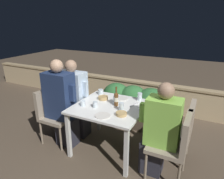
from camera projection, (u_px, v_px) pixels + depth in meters
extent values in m
plane|color=brown|center=(110.00, 148.00, 3.04)|extent=(16.00, 16.00, 0.00)
cube|color=tan|center=(145.00, 96.00, 4.37)|extent=(9.00, 0.14, 0.56)
cube|color=tan|center=(145.00, 83.00, 4.27)|extent=(9.00, 0.18, 0.04)
cube|color=white|center=(110.00, 107.00, 2.81)|extent=(0.96, 0.93, 0.03)
cube|color=silver|center=(69.00, 136.00, 2.76)|extent=(0.05, 0.05, 0.68)
cube|color=silver|center=(126.00, 153.00, 2.40)|extent=(0.05, 0.05, 0.68)
cube|color=silver|center=(99.00, 112.00, 3.46)|extent=(0.05, 0.05, 0.68)
cube|color=silver|center=(147.00, 123.00, 3.10)|extent=(0.05, 0.05, 0.68)
cube|color=brown|center=(132.00, 118.00, 3.68)|extent=(1.19, 0.36, 0.28)
ellipsoid|color=#2D6633|center=(117.00, 96.00, 3.70)|extent=(0.54, 0.47, 0.51)
ellipsoid|color=#2D6633|center=(133.00, 99.00, 3.56)|extent=(0.54, 0.47, 0.51)
ellipsoid|color=#2D6633|center=(151.00, 103.00, 3.42)|extent=(0.54, 0.47, 0.51)
cube|color=gray|center=(58.00, 117.00, 3.10)|extent=(0.44, 0.44, 0.05)
cube|color=gray|center=(47.00, 101.00, 3.11)|extent=(0.06, 0.44, 0.42)
cylinder|color=#7F705B|center=(41.00, 133.00, 3.09)|extent=(0.03, 0.03, 0.39)
cylinder|color=#7F705B|center=(61.00, 139.00, 2.93)|extent=(0.03, 0.03, 0.39)
cylinder|color=#7F705B|center=(58.00, 122.00, 3.42)|extent=(0.03, 0.03, 0.39)
cylinder|color=#7F705B|center=(76.00, 127.00, 3.26)|extent=(0.03, 0.03, 0.39)
cube|color=#282833|center=(68.00, 131.00, 3.10)|extent=(0.30, 0.23, 0.44)
cube|color=navy|center=(59.00, 96.00, 2.95)|extent=(0.42, 0.26, 0.70)
cube|color=navy|center=(73.00, 93.00, 2.82)|extent=(0.07, 0.07, 0.24)
sphere|color=tan|center=(56.00, 66.00, 2.80)|extent=(0.19, 0.19, 0.19)
cube|color=gray|center=(71.00, 110.00, 3.36)|extent=(0.44, 0.44, 0.05)
cube|color=gray|center=(60.00, 95.00, 3.36)|extent=(0.06, 0.44, 0.42)
cylinder|color=#7F705B|center=(55.00, 124.00, 3.35)|extent=(0.03, 0.03, 0.39)
cylinder|color=#7F705B|center=(74.00, 129.00, 3.19)|extent=(0.03, 0.03, 0.39)
cylinder|color=#7F705B|center=(69.00, 115.00, 3.68)|extent=(0.03, 0.03, 0.39)
cylinder|color=#7F705B|center=(87.00, 119.00, 3.52)|extent=(0.03, 0.03, 0.39)
cube|color=#282833|center=(79.00, 122.00, 3.35)|extent=(0.31, 0.23, 0.44)
cube|color=silver|center=(73.00, 91.00, 3.22)|extent=(0.44, 0.26, 0.64)
cube|color=silver|center=(85.00, 89.00, 3.09)|extent=(0.07, 0.07, 0.24)
sphere|color=#99755B|center=(71.00, 66.00, 3.08)|extent=(0.19, 0.19, 0.19)
cube|color=gray|center=(167.00, 146.00, 2.40)|extent=(0.44, 0.44, 0.05)
cube|color=gray|center=(186.00, 133.00, 2.24)|extent=(0.06, 0.44, 0.42)
cylinder|color=#7F705B|center=(146.00, 166.00, 2.39)|extent=(0.03, 0.03, 0.39)
cylinder|color=#7F705B|center=(179.00, 177.00, 2.23)|extent=(0.03, 0.03, 0.39)
cylinder|color=#7F705B|center=(154.00, 149.00, 2.71)|extent=(0.03, 0.03, 0.39)
cylinder|color=#7F705B|center=(183.00, 157.00, 2.55)|extent=(0.03, 0.03, 0.39)
cube|color=#282833|center=(152.00, 156.00, 2.53)|extent=(0.27, 0.23, 0.44)
cube|color=#8CCC4C|center=(163.00, 122.00, 2.32)|extent=(0.39, 0.26, 0.58)
cube|color=#8CCC4C|center=(143.00, 112.00, 2.40)|extent=(0.07, 0.07, 0.24)
sphere|color=#99755B|center=(166.00, 91.00, 2.19)|extent=(0.19, 0.19, 0.19)
cube|color=gray|center=(173.00, 132.00, 2.70)|extent=(0.44, 0.44, 0.05)
cube|color=gray|center=(191.00, 120.00, 2.54)|extent=(0.06, 0.44, 0.42)
cylinder|color=#7F705B|center=(154.00, 150.00, 2.70)|extent=(0.03, 0.03, 0.39)
cylinder|color=#7F705B|center=(184.00, 158.00, 2.54)|extent=(0.03, 0.03, 0.39)
cylinder|color=#7F705B|center=(161.00, 136.00, 3.02)|extent=(0.03, 0.03, 0.39)
cylinder|color=#7F705B|center=(188.00, 142.00, 2.86)|extent=(0.03, 0.03, 0.39)
cylinder|color=brown|center=(116.00, 100.00, 2.78)|extent=(0.06, 0.06, 0.17)
cylinder|color=beige|center=(116.00, 99.00, 2.78)|extent=(0.06, 0.06, 0.06)
cone|color=brown|center=(116.00, 93.00, 2.75)|extent=(0.06, 0.06, 0.03)
cylinder|color=brown|center=(116.00, 89.00, 2.73)|extent=(0.02, 0.02, 0.07)
cylinder|color=silver|center=(122.00, 99.00, 3.04)|extent=(0.19, 0.19, 0.01)
cylinder|color=silver|center=(103.00, 116.00, 2.51)|extent=(0.20, 0.20, 0.01)
cylinder|color=tan|center=(121.00, 114.00, 2.52)|extent=(0.14, 0.14, 0.04)
torus|color=tan|center=(121.00, 113.00, 2.51)|extent=(0.14, 0.14, 0.01)
cylinder|color=tan|center=(103.00, 98.00, 3.02)|extent=(0.15, 0.15, 0.05)
torus|color=tan|center=(103.00, 97.00, 3.02)|extent=(0.15, 0.15, 0.01)
cylinder|color=silver|center=(116.00, 100.00, 2.87)|extent=(0.08, 0.08, 0.11)
cylinder|color=silver|center=(83.00, 103.00, 2.79)|extent=(0.07, 0.07, 0.08)
cylinder|color=silver|center=(121.00, 107.00, 2.63)|extent=(0.07, 0.07, 0.11)
cylinder|color=silver|center=(95.00, 105.00, 2.74)|extent=(0.06, 0.06, 0.08)
cylinder|color=silver|center=(140.00, 97.00, 2.97)|extent=(0.07, 0.07, 0.12)
cylinder|color=silver|center=(101.00, 92.00, 3.21)|extent=(0.08, 0.08, 0.09)
cube|color=silver|center=(134.00, 105.00, 2.83)|extent=(0.09, 0.16, 0.01)
cylinder|color=#9E5638|center=(65.00, 110.00, 4.08)|extent=(0.24, 0.24, 0.22)
cylinder|color=#47331E|center=(64.00, 100.00, 4.01)|extent=(0.03, 0.03, 0.20)
ellipsoid|color=#2D6633|center=(63.00, 89.00, 3.93)|extent=(0.33, 0.33, 0.30)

